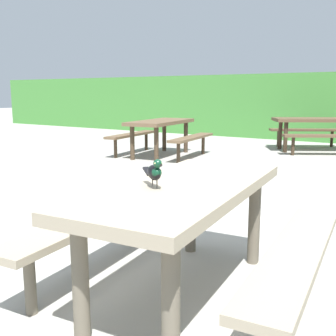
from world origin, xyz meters
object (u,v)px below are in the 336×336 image
picnic_table_foreground (184,212)px  picnic_table_far_centre (315,126)px  picnic_table_mid_left (161,129)px  bird_grackle (155,172)px

picnic_table_foreground → picnic_table_far_centre: size_ratio=0.80×
picnic_table_foreground → picnic_table_mid_left: bearing=125.4°
picnic_table_foreground → picnic_table_mid_left: same height
picnic_table_mid_left → picnic_table_far_centre: 3.54m
bird_grackle → picnic_table_far_centre: bird_grackle is taller
picnic_table_mid_left → picnic_table_far_centre: (2.50, 2.51, 0.00)m
picnic_table_far_centre → picnic_table_foreground: bearing=-82.5°
bird_grackle → picnic_table_foreground: bearing=69.6°
picnic_table_foreground → picnic_table_mid_left: 5.98m
picnic_table_foreground → picnic_table_far_centre: (-0.97, 7.38, 0.00)m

